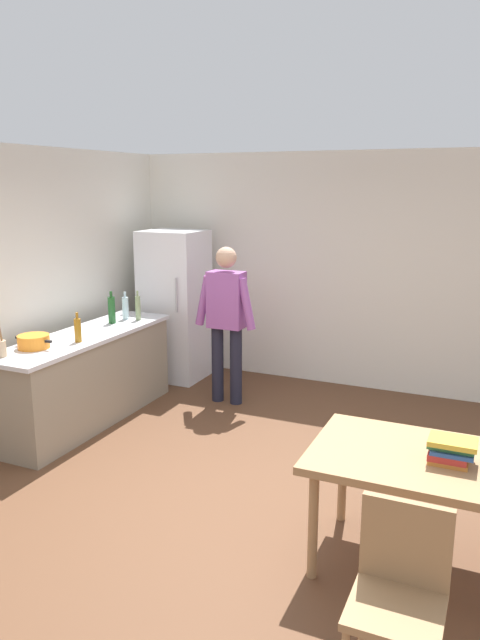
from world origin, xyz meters
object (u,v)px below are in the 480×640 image
object	(u,v)px
bottle_water_clear	(125,308)
bottle_wine_green	(112,310)
bottle_oil_amber	(78,330)
cooking_pot	(34,342)
bottle_vinegar_tall	(138,308)
person	(226,315)
refrigerator	(175,305)
book_stack	(451,450)
utensil_jar	(0,348)
chair	(400,587)
dining_table	(428,469)

from	to	relation	value
bottle_water_clear	bottle_wine_green	distance (m)	0.22
bottle_water_clear	bottle_oil_amber	distance (m)	1.00
bottle_oil_amber	cooking_pot	bearing A→B (deg)	-123.65
bottle_water_clear	bottle_vinegar_tall	bearing A→B (deg)	6.19
person	cooking_pot	distance (m)	1.99
bottle_vinegar_tall	bottle_wine_green	bearing A→B (deg)	-125.56
refrigerator	book_stack	world-z (taller)	refrigerator
bottle_oil_amber	refrigerator	bearing A→B (deg)	91.24
utensil_jar	book_stack	distance (m)	3.68
person	bottle_water_clear	xyz separation A→B (m)	(-1.06, -0.32, 0.05)
chair	utensil_jar	distance (m)	3.76
bottle_wine_green	bottle_vinegar_tall	distance (m)	0.29
bottle_oil_amber	chair	bearing A→B (deg)	-29.09
dining_table	bottle_vinegar_tall	xyz separation A→B (m)	(-3.26, 1.85, 0.36)
bottle_vinegar_tall	refrigerator	bearing A→B (deg)	92.59
person	book_stack	distance (m)	3.29
cooking_pot	bottle_wine_green	bearing A→B (deg)	87.25
refrigerator	utensil_jar	size ratio (longest dim) A/B	5.62
person	bottle_vinegar_tall	xyz separation A→B (m)	(-0.91, -0.30, 0.06)
bottle_water_clear	book_stack	bearing A→B (deg)	-27.77
dining_table	utensil_jar	distance (m)	3.57
bottle_wine_green	cooking_pot	bearing A→B (deg)	-92.75
chair	bottle_water_clear	size ratio (longest dim) A/B	3.03
bottle_water_clear	bottle_vinegar_tall	world-z (taller)	bottle_vinegar_tall
chair	bottle_wine_green	distance (m)	4.32
bottle_oil_amber	book_stack	world-z (taller)	bottle_oil_amber
chair	bottle_wine_green	size ratio (longest dim) A/B	2.68
refrigerator	dining_table	size ratio (longest dim) A/B	1.29
utensil_jar	bottle_vinegar_tall	distance (m)	1.69
chair	cooking_pot	bearing A→B (deg)	151.38
chair	bottle_vinegar_tall	distance (m)	4.34
refrigerator	dining_table	world-z (taller)	refrigerator
dining_table	cooking_pot	bearing A→B (deg)	171.69
dining_table	bottle_wine_green	distance (m)	3.81
bottle_wine_green	book_stack	size ratio (longest dim) A/B	1.25
bottle_water_clear	bottle_vinegar_tall	size ratio (longest dim) A/B	0.94
refrigerator	cooking_pot	bearing A→B (deg)	-94.79
dining_table	chair	xyz separation A→B (m)	(-0.00, -0.97, -0.14)
utensil_jar	bottle_water_clear	xyz separation A→B (m)	(0.14, 1.65, 0.05)
dining_table	chair	size ratio (longest dim) A/B	1.54
refrigerator	utensil_jar	bearing A→B (deg)	-95.67
utensil_jar	bottle_wine_green	bearing A→B (deg)	85.23
utensil_jar	bottle_water_clear	distance (m)	1.66
utensil_jar	bottle_oil_amber	distance (m)	0.73
refrigerator	bottle_water_clear	xyz separation A→B (m)	(-0.11, -0.87, 0.13)
chair	book_stack	bearing A→B (deg)	77.27
refrigerator	bottle_water_clear	world-z (taller)	refrigerator
utensil_jar	bottle_vinegar_tall	world-z (taller)	same
utensil_jar	bottle_water_clear	world-z (taller)	utensil_jar
cooking_pot	bottle_vinegar_tall	distance (m)	1.36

